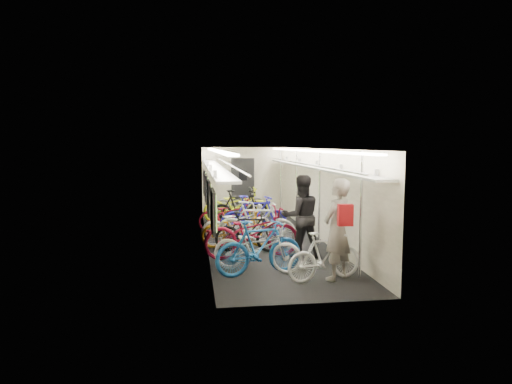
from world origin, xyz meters
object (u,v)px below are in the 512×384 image
object	(u,v)px
bicycle_0	(257,247)
passenger_near	(337,229)
backpack	(345,215)
passenger_mid	(301,216)
bicycle_1	(259,247)

from	to	relation	value
bicycle_0	passenger_near	xyz separation A→B (m)	(1.39, -0.74, 0.47)
backpack	passenger_near	bearing A→B (deg)	95.37
bicycle_0	backpack	xyz separation A→B (m)	(1.39, -1.18, 0.80)
passenger_mid	backpack	distance (m)	2.22
bicycle_1	backpack	bearing A→B (deg)	-138.47
passenger_mid	backpack	xyz separation A→B (m)	(0.27, -2.18, 0.36)
bicycle_1	passenger_near	world-z (taller)	passenger_near
bicycle_0	passenger_mid	xyz separation A→B (m)	(1.12, 1.00, 0.44)
bicycle_1	passenger_near	bearing A→B (deg)	-124.13
passenger_near	backpack	world-z (taller)	passenger_near
bicycle_1	backpack	size ratio (longest dim) A/B	4.70
bicycle_1	bicycle_0	bearing A→B (deg)	-13.54
passenger_near	passenger_mid	xyz separation A→B (m)	(-0.27, 1.74, -0.02)
bicycle_1	passenger_mid	distance (m)	1.72
passenger_mid	backpack	size ratio (longest dim) A/B	4.84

